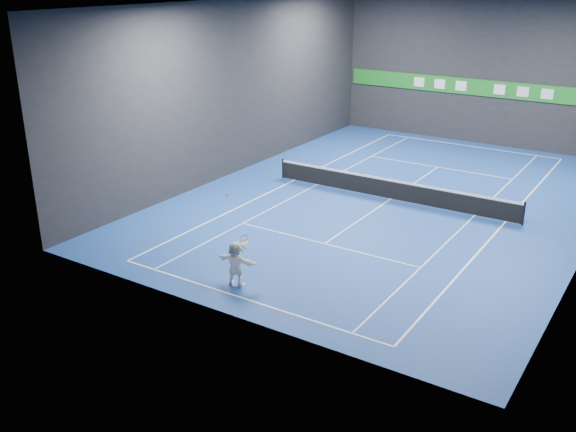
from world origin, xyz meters
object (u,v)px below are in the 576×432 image
Objects in this scene: player at (236,263)px; tennis_racket at (244,241)px; tennis_net at (391,189)px; tennis_ball at (227,195)px.

tennis_racket is (0.35, 0.05, 0.93)m from player.
tennis_net is 17.76× the size of tennis_racket.
tennis_net is at bearing 87.59° from tennis_racket.
tennis_racket is (-0.47, -11.16, 1.20)m from tennis_net.
tennis_net is at bearing 83.42° from tennis_ball.
tennis_racket reaches higher than player.
tennis_ball reaches higher than tennis_net.
player is 11.24m from tennis_net.
player is 2.43m from tennis_ball.
tennis_ball reaches higher than player.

